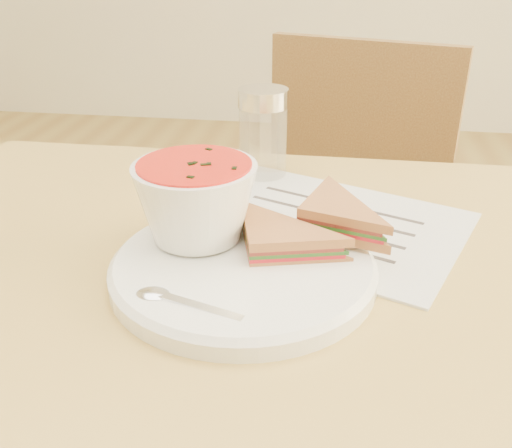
% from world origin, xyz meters
% --- Properties ---
extents(chair_far, '(0.49, 0.49, 0.88)m').
position_xyz_m(chair_far, '(0.04, 0.50, 0.44)').
color(chair_far, brown).
rests_on(chair_far, floor).
extents(plate, '(0.28, 0.28, 0.02)m').
position_xyz_m(plate, '(-0.03, -0.02, 0.76)').
color(plate, white).
rests_on(plate, dining_table).
extents(soup_bowl, '(0.15, 0.15, 0.09)m').
position_xyz_m(soup_bowl, '(-0.09, 0.02, 0.81)').
color(soup_bowl, white).
rests_on(soup_bowl, plate).
extents(sandwich_half_a, '(0.13, 0.13, 0.03)m').
position_xyz_m(sandwich_half_a, '(-0.03, -0.03, 0.78)').
color(sandwich_half_a, '#C07443').
rests_on(sandwich_half_a, plate).
extents(sandwich_half_b, '(0.12, 0.12, 0.03)m').
position_xyz_m(sandwich_half_b, '(0.01, 0.03, 0.79)').
color(sandwich_half_b, '#C07443').
rests_on(sandwich_half_b, plate).
extents(spoon, '(0.16, 0.08, 0.01)m').
position_xyz_m(spoon, '(-0.06, -0.10, 0.77)').
color(spoon, silver).
rests_on(spoon, plate).
extents(paper_menu, '(0.39, 0.34, 0.00)m').
position_xyz_m(paper_menu, '(0.04, 0.12, 0.75)').
color(paper_menu, white).
rests_on(paper_menu, dining_table).
extents(condiment_shaker, '(0.08, 0.08, 0.12)m').
position_xyz_m(condiment_shaker, '(-0.05, 0.26, 0.81)').
color(condiment_shaker, silver).
rests_on(condiment_shaker, dining_table).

